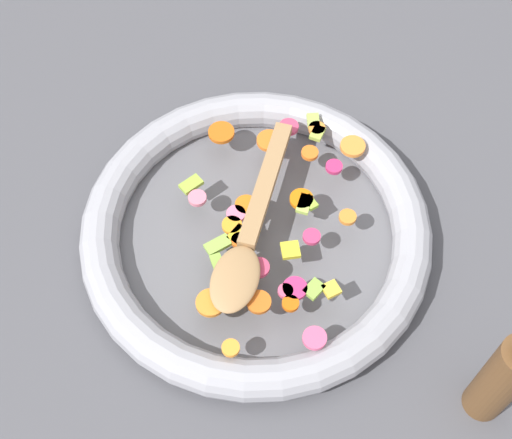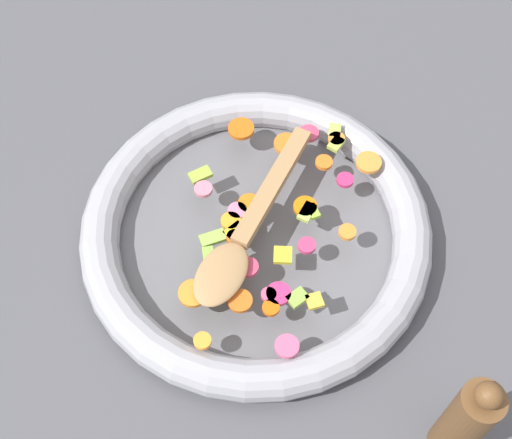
{
  "view_description": "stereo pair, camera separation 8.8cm",
  "coord_description": "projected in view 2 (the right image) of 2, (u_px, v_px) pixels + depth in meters",
  "views": [
    {
      "loc": [
        0.44,
        -0.15,
        0.8
      ],
      "look_at": [
        0.0,
        0.0,
        0.05
      ],
      "focal_mm": 50.0,
      "sensor_mm": 36.0,
      "label": 1
    },
    {
      "loc": [
        0.46,
        -0.06,
        0.8
      ],
      "look_at": [
        0.0,
        0.0,
        0.05
      ],
      "focal_mm": 50.0,
      "sensor_mm": 36.0,
      "label": 2
    }
  ],
  "objects": [
    {
      "name": "ground_plane",
      "position": [
        256.0,
        240.0,
        0.93
      ],
      "size": [
        4.0,
        4.0,
        0.0
      ],
      "primitive_type": "plane",
      "color": "#4C4C51"
    },
    {
      "name": "skillet",
      "position": [
        256.0,
        231.0,
        0.91
      ],
      "size": [
        0.45,
        0.45,
        0.05
      ],
      "color": "slate",
      "rests_on": "ground_plane"
    },
    {
      "name": "chopped_vegetables",
      "position": [
        272.0,
        220.0,
        0.88
      ],
      "size": [
        0.35,
        0.29,
        0.01
      ],
      "color": "#D45F15",
      "rests_on": "skillet"
    },
    {
      "name": "wooden_spoon",
      "position": [
        245.0,
        232.0,
        0.86
      ],
      "size": [
        0.25,
        0.19,
        0.01
      ],
      "color": "#A87F51",
      "rests_on": "chopped_vegetables"
    },
    {
      "name": "pepper_mill",
      "position": [
        465.0,
        422.0,
        0.72
      ],
      "size": [
        0.04,
        0.04,
        0.18
      ],
      "color": "brown",
      "rests_on": "ground_plane"
    }
  ]
}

